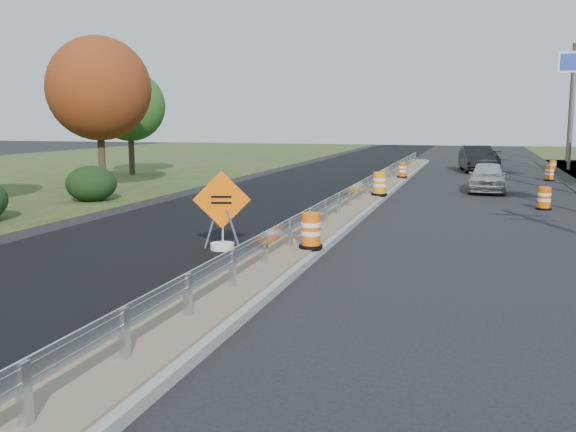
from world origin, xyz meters
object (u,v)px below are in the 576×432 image
(barrel_shoulder_mid, at_px, (550,173))
(car_silver, at_px, (487,177))
(barrel_median_near, at_px, (311,231))
(caution_sign, at_px, (222,230))
(barrel_shoulder_far, at_px, (553,167))
(barrel_median_mid, at_px, (379,184))
(barrel_median_far, at_px, (403,170))
(car_dark_mid, at_px, (477,159))
(barrel_shoulder_near, at_px, (544,199))
(car_dark_far, at_px, (486,158))

(barrel_shoulder_mid, bearing_deg, car_silver, -116.50)
(barrel_median_near, xyz_separation_m, car_silver, (4.43, 16.50, 0.06))
(caution_sign, height_order, barrel_shoulder_far, caution_sign)
(barrel_median_mid, bearing_deg, barrel_median_near, -90.00)
(barrel_shoulder_mid, bearing_deg, barrel_shoulder_far, 82.47)
(barrel_median_mid, relative_size, barrel_median_far, 1.17)
(caution_sign, relative_size, barrel_median_mid, 2.14)
(car_dark_mid, bearing_deg, barrel_median_mid, -110.86)
(barrel_median_mid, bearing_deg, barrel_shoulder_mid, 55.98)
(barrel_shoulder_near, bearing_deg, barrel_median_near, -120.91)
(barrel_median_near, height_order, barrel_shoulder_far, barrel_median_near)
(barrel_median_mid, height_order, barrel_shoulder_near, barrel_median_mid)
(barrel_shoulder_far, height_order, car_silver, car_silver)
(barrel_shoulder_mid, distance_m, car_silver, 7.74)
(car_dark_far, bearing_deg, barrel_median_near, 76.15)
(barrel_median_far, relative_size, car_dark_far, 0.19)
(barrel_median_near, relative_size, barrel_shoulder_near, 1.02)
(barrel_median_mid, bearing_deg, caution_sign, -102.04)
(caution_sign, bearing_deg, barrel_shoulder_far, 52.41)
(barrel_median_mid, height_order, barrel_shoulder_mid, barrel_median_mid)
(barrel_median_near, bearing_deg, barrel_shoulder_far, 73.50)
(barrel_median_mid, relative_size, car_dark_mid, 0.19)
(car_silver, bearing_deg, barrel_median_near, -103.54)
(barrel_median_far, xyz_separation_m, barrel_shoulder_far, (8.65, 8.74, -0.26))
(car_dark_mid, distance_m, car_dark_far, 5.05)
(barrel_median_near, distance_m, car_dark_mid, 29.05)
(barrel_shoulder_mid, bearing_deg, car_dark_mid, 126.58)
(barrel_shoulder_near, height_order, barrel_shoulder_far, barrel_shoulder_near)
(car_silver, bearing_deg, car_dark_far, 91.10)
(barrel_median_far, distance_m, car_dark_far, 14.08)
(barrel_shoulder_near, xyz_separation_m, car_dark_mid, (-2.54, 18.01, 0.43))
(barrel_shoulder_mid, distance_m, barrel_shoulder_far, 5.82)
(barrel_median_far, xyz_separation_m, car_dark_mid, (3.91, 8.32, 0.21))
(caution_sign, height_order, car_silver, caution_sign)
(barrel_median_mid, distance_m, barrel_shoulder_far, 19.49)
(caution_sign, height_order, barrel_shoulder_near, caution_sign)
(barrel_shoulder_mid, bearing_deg, barrel_median_mid, -124.02)
(barrel_median_far, xyz_separation_m, car_silver, (4.43, -3.96, 0.08))
(car_dark_mid, bearing_deg, caution_sign, -110.51)
(caution_sign, height_order, barrel_median_far, caution_sign)
(barrel_median_mid, xyz_separation_m, barrel_shoulder_far, (8.65, 17.46, -0.33))
(barrel_median_far, bearing_deg, caution_sign, -96.93)
(car_silver, bearing_deg, car_dark_mid, 93.95)
(barrel_median_mid, distance_m, barrel_shoulder_near, 6.53)
(barrel_median_far, height_order, car_silver, car_silver)
(barrel_median_near, bearing_deg, car_dark_mid, 82.26)
(car_dark_mid, bearing_deg, car_dark_far, 74.68)
(car_silver, bearing_deg, barrel_median_far, 139.78)
(barrel_shoulder_far, bearing_deg, barrel_shoulder_near, -96.81)
(barrel_median_near, xyz_separation_m, car_dark_far, (4.56, 33.78, -0.03))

